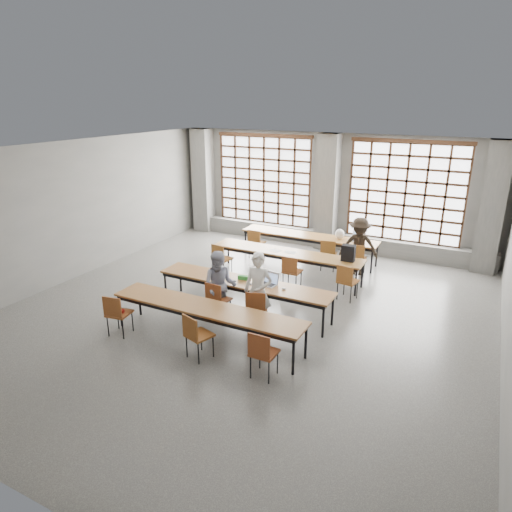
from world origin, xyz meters
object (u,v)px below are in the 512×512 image
Objects in this scene: plastic_bag at (340,234)px; laptop_front at (269,281)px; chair_front_right at (256,306)px; green_box at (244,278)px; student_male at (258,291)px; desk_row_a at (309,237)px; backpack at (348,253)px; mouse at (284,289)px; chair_mid_right at (347,279)px; red_pouch at (119,311)px; desk_row_b at (287,254)px; student_back at (359,246)px; chair_near_left at (116,311)px; phone at (249,284)px; desk_row_d at (206,310)px; chair_near_right at (262,350)px; chair_back_right at (357,256)px; chair_near_mid at (196,332)px; chair_back_mid at (328,252)px; student_female at (220,286)px; chair_back_left at (256,241)px; laptop_back at (357,238)px; chair_mid_centre at (291,269)px; chair_mid_left at (221,256)px; chair_front_left at (217,297)px; desk_row_c at (244,284)px.

laptop_front is at bearing -94.99° from plastic_bag.
chair_front_right reaches higher than green_box.
desk_row_a is at bearing 90.70° from student_male.
mouse is at bearing -109.07° from backpack.
chair_mid_right is 4.40× the size of red_pouch.
backpack reaches higher than desk_row_a.
student_back is (1.57, 1.16, 0.11)m from desk_row_b.
desk_row_b is 2.17m from green_box.
chair_near_left is 2.74m from phone.
phone is (0.20, 1.35, 0.07)m from desk_row_d.
student_male is (-0.02, 0.13, 0.27)m from chair_front_right.
chair_near_right is 2.21× the size of laptop_front.
chair_back_right is 5.55m from chair_near_mid.
desk_row_b is 1.00× the size of desk_row_d.
chair_back_mid is at bearing -37.66° from desk_row_a.
student_female is 6.00× the size of green_box.
desk_row_d is at bearing -73.69° from chair_back_left.
laptop_back is at bearing 100.63° from chair_mid_right.
chair_back_left is 1.00× the size of chair_near_mid.
plastic_bag is (0.47, 2.34, 0.34)m from chair_mid_centre.
chair_mid_left is 3.08× the size of plastic_bag.
red_pouch is (-1.90, -1.90, -0.24)m from phone.
desk_row_d is 16.00× the size of green_box.
phone is at bearing -123.92° from backpack.
red_pouch is (-1.42, -1.37, -0.04)m from chair_front_left.
backpack is (1.47, 4.37, 0.39)m from chair_near_mid.
chair_near_left is 6.83m from laptop_back.
chair_near_mid and chair_near_right have the same top height.
chair_back_left is 2.04× the size of laptop_back.
chair_back_left is at bearing 113.20° from desk_row_c.
laptop_back reaches higher than desk_row_d.
chair_back_right is 0.27m from student_back.
green_box is at bearing 95.43° from chair_near_mid.
chair_mid_left is 6.77× the size of phone.
chair_mid_centre is at bearing 81.72° from desk_row_d.
laptop_front is 3.12m from red_pouch.
chair_mid_left is (-2.39, -1.66, 0.00)m from chair_back_mid.
chair_mid_centre is at bearing 71.97° from chair_front_left.
phone is 0.45× the size of plastic_bag.
green_box is 2.68m from red_pouch.
chair_back_left reaches higher than desk_row_b.
laptop_front reaches higher than green_box.
chair_mid_right is 2.20× the size of backpack.
chair_mid_centre is 1.75m from phone.
chair_back_mid is 0.95m from laptop_back.
mouse is (-0.53, 2.06, 0.21)m from chair_near_right.
desk_row_d is at bearing -120.83° from chair_mid_right.
chair_back_left reaches higher than desk_row_c.
chair_front_left is 4.47m from student_back.
backpack reaches higher than phone.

